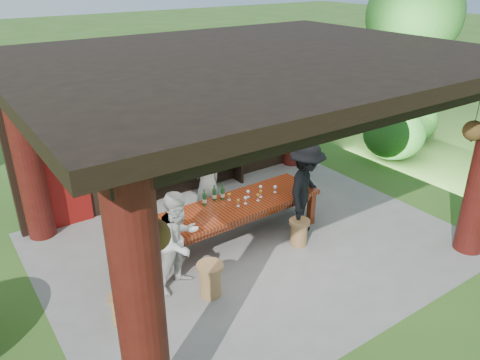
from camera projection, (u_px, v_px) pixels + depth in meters
ground at (252, 243)px, 8.77m from camera, size 90.00×90.00×0.00m
pavilion at (238, 129)px, 8.19m from camera, size 7.50×6.00×3.60m
wine_shelf at (188, 146)px, 10.14m from camera, size 2.66×0.40×2.34m
tasting_table at (225, 213)px, 8.51m from camera, size 3.88×1.08×0.75m
stool_near_left at (210, 279)px, 7.29m from camera, size 0.43×0.43×0.56m
stool_near_right at (299, 232)px, 8.62m from camera, size 0.39×0.39×0.51m
stool_far_left at (121, 308)px, 6.75m from camera, size 0.35×0.35×0.46m
host at (207, 183)px, 9.01m from camera, size 0.75×0.58×1.83m
guest_woman at (179, 241)px, 7.28m from camera, size 0.97×0.86×1.67m
guest_man at (306, 190)px, 8.75m from camera, size 1.36×1.21×1.83m
table_bottles at (214, 194)px, 8.63m from camera, size 0.48×0.13×0.31m
table_glasses at (252, 195)px, 8.76m from camera, size 0.97×0.39×0.15m
napkin_basket at (174, 225)px, 7.77m from camera, size 0.26×0.19×0.14m
shrubs at (313, 175)px, 10.22m from camera, size 14.65×8.39×1.36m
trees at (331, 35)px, 10.12m from camera, size 20.32×11.47×4.80m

